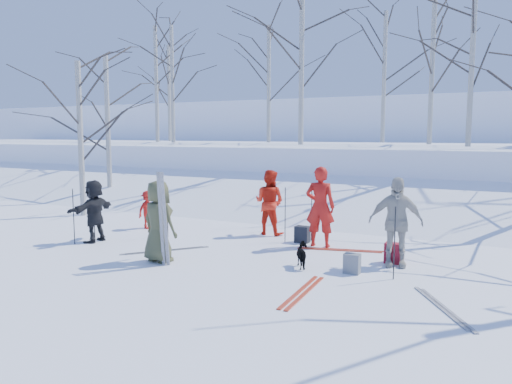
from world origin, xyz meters
The scene contains 36 objects.
ground centered at (0.00, 0.00, 0.00)m, with size 120.00×120.00×0.00m, color white.
snow_ramp centered at (0.00, 7.00, 0.15)m, with size 70.00×9.50×1.40m, color white.
snow_plateau centered at (0.00, 17.00, 1.00)m, with size 70.00×18.00×2.20m, color white.
far_hill centered at (0.00, 38.00, 2.00)m, with size 90.00×30.00×6.00m, color white.
skier_olive_center centered at (-1.16, -0.60, 0.85)m, with size 0.83×0.54×1.69m, color #414429.
skier_red_north centered at (1.28, 2.28, 0.94)m, with size 0.69×0.45×1.89m, color #AF1510.
skier_redor_behind centered at (-0.39, 3.00, 0.85)m, with size 0.83×0.64×1.70m, color red.
skier_red_seated centered at (-3.74, 2.15, 0.53)m, with size 0.69×0.39×1.06m, color #AF1510.
skier_cream_east centered at (3.23, 1.32, 0.90)m, with size 1.05×0.44×1.79m, color beige.
skier_grey_west centered at (-3.77, 0.20, 0.76)m, with size 1.42×0.45×1.53m, color black.
dog centered at (1.66, 0.37, 0.25)m, with size 0.27×0.59×0.50m, color black.
upright_ski_left centered at (-0.91, -0.83, 0.95)m, with size 0.07×0.02×1.90m, color silver.
upright_ski_right centered at (-0.82, -0.82, 0.95)m, with size 0.07×0.02×1.90m, color silver.
ski_pair_a centered at (2.24, -1.10, 0.01)m, with size 0.32×1.91×0.02m, color #A72D17, non-canonical shape.
ski_pair_b centered at (4.42, -0.80, 0.01)m, with size 1.14×1.73×0.02m, color silver, non-canonical shape.
ski_pair_c centered at (-1.64, 0.22, 0.01)m, with size 1.35×1.60×0.02m, color silver, non-canonical shape.
ski_pair_d centered at (1.85, 2.12, 0.01)m, with size 1.89×0.68×0.02m, color #A72D17, non-canonical shape.
ski_pole_a centered at (0.87, 2.79, 0.67)m, with size 0.02×0.02×1.34m, color black.
ski_pole_b centered at (3.42, 0.38, 0.67)m, with size 0.02×0.02×1.34m, color black.
ski_pole_c centered at (-2.54, 1.47, 0.67)m, with size 0.02×0.02×1.34m, color black.
ski_pole_d centered at (-3.69, 0.10, 0.67)m, with size 0.02×0.02×1.34m, color black.
ski_pole_e centered at (-4.01, -0.23, 0.67)m, with size 0.02×0.02×1.34m, color black.
ski_pole_f centered at (0.36, 2.35, 0.67)m, with size 0.02×0.02×1.34m, color black.
backpack_red centered at (3.15, 1.53, 0.21)m, with size 0.32×0.22×0.42m, color maroon.
backpack_grey centered at (2.63, 0.41, 0.19)m, with size 0.30×0.20×0.38m, color slate.
backpack_dark centered at (0.76, 2.48, 0.20)m, with size 0.34×0.24×0.40m, color black.
birch_plateau_a centered at (2.07, 12.75, 5.14)m, with size 4.72×4.72×5.88m, color silver, non-canonical shape.
birch_plateau_b centered at (-9.61, 11.12, 4.97)m, with size 4.48×4.48×5.55m, color silver, non-canonical shape.
birch_plateau_d centered at (-5.61, 13.51, 5.01)m, with size 4.53×4.53×5.61m, color silver, non-canonical shape.
birch_plateau_e centered at (-12.41, 14.52, 4.88)m, with size 4.35×4.35×5.35m, color silver, non-canonical shape.
birch_plateau_f centered at (-0.66, 16.17, 5.34)m, with size 5.00×5.00×6.28m, color silver, non-canonical shape.
birch_plateau_g centered at (3.78, 9.72, 4.76)m, with size 4.18×4.18×5.12m, color silver, non-canonical shape.
birch_plateau_h centered at (-10.95, 11.59, 5.07)m, with size 4.62×4.62×5.74m, color silver, non-canonical shape.
birch_plateau_l centered at (-2.34, 9.75, 5.26)m, with size 4.89×4.89×6.12m, color silver, non-canonical shape.
birch_edge_a centered at (-7.09, 2.94, 2.45)m, with size 4.03×4.03×4.91m, color silver, non-canonical shape.
birch_edge_d centered at (-8.83, 5.95, 2.81)m, with size 4.54×4.54×5.63m, color silver, non-canonical shape.
Camera 1 is at (5.31, -8.60, 2.65)m, focal length 35.00 mm.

